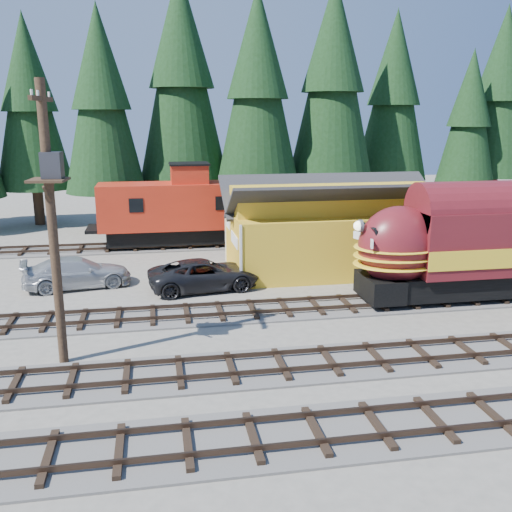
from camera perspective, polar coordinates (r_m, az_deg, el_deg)
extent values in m
plane|color=#6B665B|center=(24.35, 15.51, -7.68)|extent=(120.00, 120.00, 0.00)
cube|color=#4C4947|center=(39.29, -9.61, 0.91)|extent=(32.00, 3.20, 0.08)
cube|color=#38281E|center=(38.54, -9.60, 0.97)|extent=(32.00, 0.08, 0.16)
cube|color=#38281E|center=(39.95, -9.63, 1.43)|extent=(32.00, 0.08, 0.16)
cube|color=#C78B1C|center=(33.21, 7.98, 1.52)|extent=(12.00, 6.00, 3.40)
cube|color=yellow|center=(32.78, 8.12, 5.65)|extent=(11.88, 3.30, 1.44)
cube|color=white|center=(30.81, -2.16, 1.63)|extent=(0.06, 2.40, 0.60)
cone|color=black|center=(49.55, -21.74, 14.14)|extent=(5.96, 5.96, 13.57)
cone|color=black|center=(45.29, -15.23, 14.90)|extent=(6.04, 6.04, 13.76)
cone|color=black|center=(47.45, -7.45, 17.39)|extent=(7.15, 7.15, 16.29)
cone|color=black|center=(45.40, 0.17, 16.48)|extent=(6.58, 6.58, 14.98)
cone|color=black|center=(47.94, 7.68, 16.97)|extent=(6.96, 6.96, 15.85)
cone|color=black|center=(52.88, 13.61, 15.31)|extent=(6.34, 6.34, 14.43)
cone|color=black|center=(53.87, 20.53, 12.73)|extent=(5.15, 5.15, 11.73)
cone|color=black|center=(57.59, 23.30, 14.83)|extent=(6.57, 6.57, 14.96)
ellipsoid|color=maroon|center=(27.37, 14.02, 1.02)|extent=(3.82, 2.95, 3.72)
sphere|color=white|center=(26.42, 10.20, 2.99)|extent=(0.44, 0.44, 0.44)
cube|color=black|center=(39.15, -7.99, 2.11)|extent=(9.06, 2.34, 1.01)
cube|color=red|center=(38.79, -8.09, 5.02)|extent=(10.07, 2.92, 3.02)
cube|color=red|center=(38.57, -6.69, 8.18)|extent=(2.42, 2.21, 1.21)
cylinder|color=black|center=(20.85, -19.68, 2.64)|extent=(0.33, 0.33, 9.93)
cube|color=#473321|center=(20.51, -20.69, 14.51)|extent=(0.37, 2.43, 0.15)
cube|color=black|center=(20.61, -20.06, 7.15)|extent=(1.33, 1.33, 0.09)
cube|color=#333338|center=(20.54, -19.71, 8.56)|extent=(0.71, 0.61, 0.88)
imported|color=black|center=(29.39, -5.20, -1.87)|extent=(5.99, 3.42, 1.58)
imported|color=#A7ABAF|center=(31.08, -17.47, -1.59)|extent=(5.76, 3.17, 1.58)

